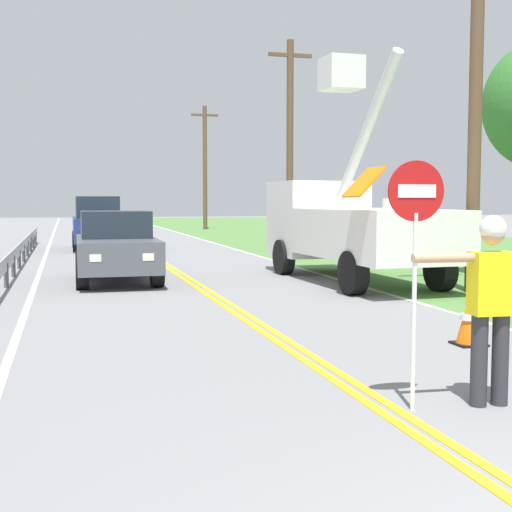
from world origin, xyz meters
TOP-DOWN VIEW (x-y plane):
  - grass_verge_right at (11.60, 20.00)m, footprint 16.00×110.00m
  - centerline_yellow_left at (-0.09, 20.00)m, footprint 0.11×110.00m
  - centerline_yellow_right at (0.09, 20.00)m, footprint 0.11×110.00m
  - edge_line_right at (3.60, 20.00)m, footprint 0.12×110.00m
  - edge_line_left at (-3.60, 20.00)m, footprint 0.12×110.00m
  - flagger_worker at (1.00, 3.61)m, footprint 1.09×0.27m
  - stop_sign_paddle at (0.23, 3.67)m, footprint 0.56×0.04m
  - utility_bucket_truck at (3.77, 13.92)m, footprint 2.67×6.89m
  - oncoming_sedan_nearest at (-1.72, 15.03)m, footprint 1.95×4.13m
  - oncoming_suv_second at (-1.69, 26.60)m, footprint 1.92×4.61m
  - utility_pole_near at (5.47, 11.13)m, footprint 1.80×0.28m
  - utility_pole_mid at (5.95, 25.42)m, footprint 1.80×0.28m
  - utility_pole_far at (6.08, 44.31)m, footprint 1.80×0.28m
  - traffic_cone_lead at (2.38, 6.19)m, footprint 0.40×0.40m
  - guardrail_left_shoulder at (-4.20, 15.61)m, footprint 0.10×32.00m

SIDE VIEW (x-z plane):
  - grass_verge_right at x=11.60m, z-range 0.00..0.01m
  - centerline_yellow_left at x=-0.09m, z-range 0.00..0.01m
  - centerline_yellow_right at x=0.09m, z-range 0.00..0.01m
  - edge_line_right at x=3.60m, z-range 0.00..0.01m
  - edge_line_left at x=-3.60m, z-range 0.00..0.01m
  - traffic_cone_lead at x=2.38m, z-range -0.01..0.69m
  - guardrail_left_shoulder at x=-4.20m, z-range 0.16..0.87m
  - oncoming_sedan_nearest at x=-1.72m, z-range -0.02..1.68m
  - flagger_worker at x=1.00m, z-range 0.13..1.96m
  - oncoming_suv_second at x=-1.69m, z-range 0.01..2.11m
  - utility_bucket_truck at x=3.77m, z-range -1.32..4.15m
  - stop_sign_paddle at x=0.23m, z-range 0.54..2.87m
  - utility_pole_far at x=6.08m, z-range 0.18..8.31m
  - utility_pole_mid at x=5.95m, z-range 0.18..8.54m
  - utility_pole_near at x=5.47m, z-range 0.18..8.81m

